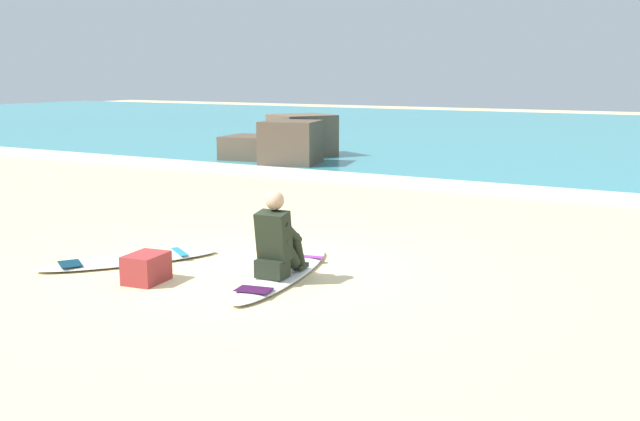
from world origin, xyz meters
TOP-DOWN VIEW (x-y plane):
  - ground_plane at (0.00, 0.00)m, footprint 80.00×80.00m
  - sea at (0.00, 20.78)m, footprint 80.00×28.00m
  - breaking_foam at (0.00, 7.08)m, footprint 80.00×0.90m
  - surfboard_main at (0.39, -0.08)m, footprint 0.97×2.57m
  - surfer_seated at (0.44, -0.27)m, footprint 0.40×0.72m
  - surfboard_spare_near at (-1.55, -0.48)m, footprint 1.64×2.12m
  - rock_outcrop_distant at (-5.26, 9.09)m, footprint 2.95×3.41m
  - beach_bag at (-0.79, -1.02)m, footprint 0.42×0.52m

SIDE VIEW (x-z plane):
  - ground_plane at x=0.00m, z-range 0.00..0.00m
  - surfboard_main at x=0.39m, z-range 0.00..0.07m
  - surfboard_spare_near at x=-1.55m, z-range 0.00..0.07m
  - sea at x=0.00m, z-range 0.00..0.10m
  - breaking_foam at x=0.00m, z-range 0.00..0.11m
  - beach_bag at x=-0.79m, z-range 0.00..0.32m
  - surfer_seated at x=0.44m, z-range -0.04..0.91m
  - rock_outcrop_distant at x=-5.26m, z-range -0.06..1.12m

